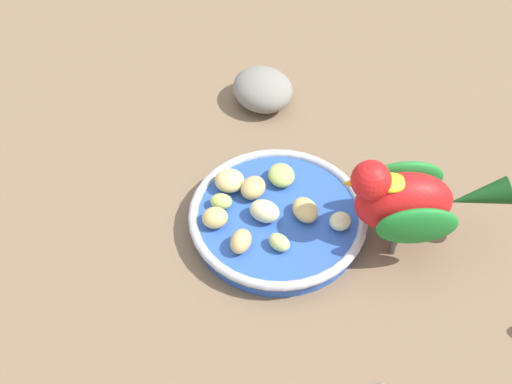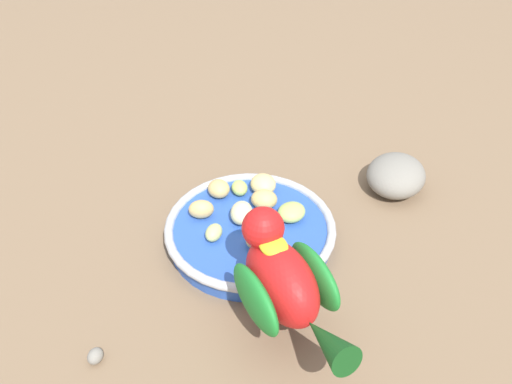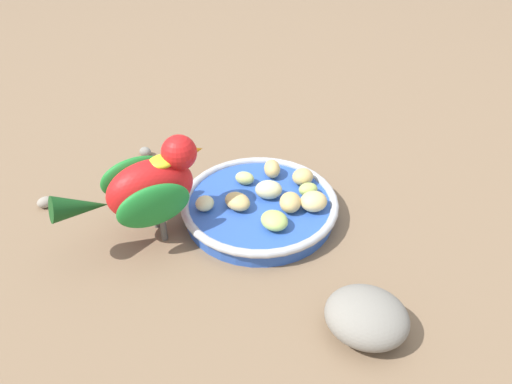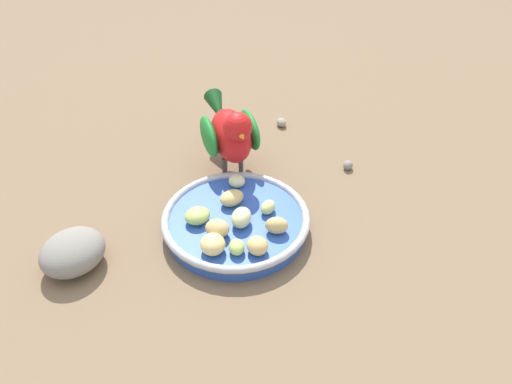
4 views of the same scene
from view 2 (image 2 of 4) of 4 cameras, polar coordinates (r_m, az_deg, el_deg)
name	(u,v)px [view 2 (image 2 of 4)]	position (r m, az deg, el deg)	size (l,w,h in m)	color
ground_plane	(237,251)	(0.79, -1.86, -5.67)	(4.00, 4.00, 0.00)	#7A6047
feeding_bowl	(249,231)	(0.79, -0.71, -3.70)	(0.22, 0.22, 0.03)	#2D56B7
apple_piece_0	(291,212)	(0.79, 3.39, -1.92)	(0.04, 0.03, 0.02)	#B2CC66
apple_piece_1	(200,210)	(0.79, -5.38, -1.73)	(0.03, 0.02, 0.03)	tan
apple_piece_2	(242,213)	(0.78, -1.38, -2.00)	(0.04, 0.03, 0.03)	beige
apple_piece_3	(219,189)	(0.83, -3.56, 0.32)	(0.03, 0.03, 0.02)	tan
apple_piece_4	(263,184)	(0.83, 0.69, 0.75)	(0.04, 0.04, 0.03)	#E5C67F
apple_piece_5	(214,232)	(0.76, -4.03, -3.86)	(0.03, 0.02, 0.02)	#C6D17A
apple_piece_6	(240,188)	(0.83, -1.58, 0.40)	(0.03, 0.02, 0.02)	#B2CC66
apple_piece_7	(264,199)	(0.81, 0.78, -0.69)	(0.04, 0.03, 0.03)	tan
apple_piece_8	(261,265)	(0.72, 0.44, -6.92)	(0.03, 0.03, 0.02)	beige
apple_piece_9	(259,238)	(0.75, 0.33, -4.36)	(0.04, 0.03, 0.02)	tan
parrot	(284,281)	(0.64, 2.64, -8.45)	(0.20, 0.12, 0.14)	#59544C
rock_large	(396,175)	(0.89, 13.16, 1.55)	(0.09, 0.08, 0.05)	gray
pebble_0	(94,355)	(0.69, -15.10, -14.74)	(0.02, 0.02, 0.02)	gray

